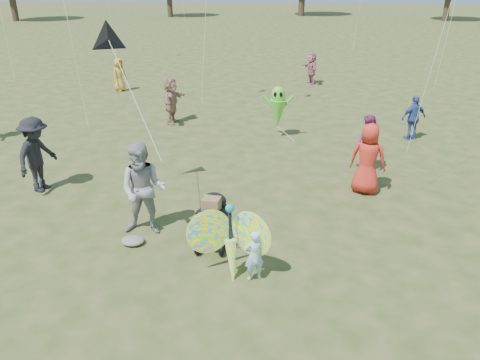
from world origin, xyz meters
name	(u,v)px	position (x,y,z in m)	size (l,w,h in m)	color
ground	(242,265)	(0.00, 0.00, 0.00)	(160.00, 160.00, 0.00)	#51592B
child_girl	(254,256)	(0.25, -0.41, 0.50)	(0.36, 0.24, 0.99)	#A6D3EB
adult_man	(143,190)	(-2.15, 1.04, 1.00)	(0.97, 0.76, 2.00)	#999A9F
grey_bag	(133,241)	(-2.31, 0.53, 0.08)	(0.48, 0.39, 0.15)	slate
crowd_a	(368,159)	(2.75, 3.55, 0.90)	(0.88, 0.57, 1.80)	red
crowd_b	(37,155)	(-5.40, 2.82, 0.96)	(1.24, 0.71, 1.92)	black
crowd_c	(414,118)	(4.85, 7.85, 0.74)	(0.86, 0.36, 1.47)	#364D96
crowd_d	(172,100)	(-3.45, 8.85, 0.84)	(1.55, 0.49, 1.68)	tan
crowd_e	(367,144)	(2.95, 4.95, 0.79)	(0.77, 0.60, 1.58)	#7C295C
crowd_g	(119,75)	(-7.04, 13.56, 0.75)	(0.73, 0.48, 1.50)	gold
crowd_j	(311,68)	(1.84, 16.02, 0.76)	(1.41, 0.45, 1.52)	#B8697B
jogging_stroller	(212,218)	(-0.67, 0.70, 0.61)	(0.57, 1.08, 1.09)	black
butterfly_kite	(231,242)	(-0.18, -0.31, 0.70)	(1.74, 0.75, 1.63)	#FF5728
delta_kite_rig	(109,40)	(-3.18, 2.69, 3.75)	(1.89, 1.89, 2.57)	black
alien_kite	(278,109)	(0.42, 7.59, 0.97)	(1.12, 0.69, 1.74)	#5CD632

